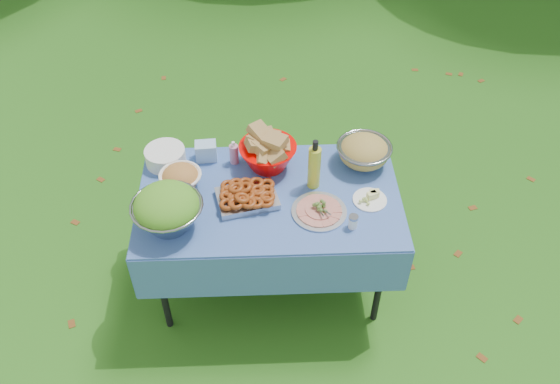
# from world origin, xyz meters

# --- Properties ---
(ground) EXTENTS (80.00, 80.00, 0.00)m
(ground) POSITION_xyz_m (0.00, 0.00, 0.00)
(ground) COLOR #143D0B
(ground) RESTS_ON ground
(picnic_table) EXTENTS (1.46, 0.86, 0.76)m
(picnic_table) POSITION_xyz_m (0.00, 0.00, 0.38)
(picnic_table) COLOR #77A7E4
(picnic_table) RESTS_ON ground
(salad_bowl) EXTENTS (0.41, 0.41, 0.25)m
(salad_bowl) POSITION_xyz_m (-0.53, -0.20, 0.88)
(salad_bowl) COLOR #92959A
(salad_bowl) RESTS_ON picnic_table
(pasta_bowl_white) EXTENTS (0.30, 0.30, 0.13)m
(pasta_bowl_white) POSITION_xyz_m (-0.50, 0.10, 0.83)
(pasta_bowl_white) COLOR white
(pasta_bowl_white) RESTS_ON picnic_table
(plate_stack) EXTENTS (0.27, 0.27, 0.10)m
(plate_stack) POSITION_xyz_m (-0.60, 0.30, 0.81)
(plate_stack) COLOR white
(plate_stack) RESTS_ON picnic_table
(wipes_box) EXTENTS (0.13, 0.10, 0.11)m
(wipes_box) POSITION_xyz_m (-0.36, 0.33, 0.82)
(wipes_box) COLOR #A4D2F9
(wipes_box) RESTS_ON picnic_table
(sanitizer_bottle) EXTENTS (0.07, 0.07, 0.15)m
(sanitizer_bottle) POSITION_xyz_m (-0.20, 0.29, 0.84)
(sanitizer_bottle) COLOR #CC82A2
(sanitizer_bottle) RESTS_ON picnic_table
(bread_bowl) EXTENTS (0.38, 0.38, 0.22)m
(bread_bowl) POSITION_xyz_m (-0.00, 0.25, 0.87)
(bread_bowl) COLOR #F70300
(bread_bowl) RESTS_ON picnic_table
(pasta_bowl_steel) EXTENTS (0.35, 0.35, 0.17)m
(pasta_bowl_steel) POSITION_xyz_m (0.56, 0.26, 0.85)
(pasta_bowl_steel) COLOR #92959A
(pasta_bowl_steel) RESTS_ON picnic_table
(fried_tray) EXTENTS (0.37, 0.30, 0.08)m
(fried_tray) POSITION_xyz_m (-0.12, -0.04, 0.80)
(fried_tray) COLOR #B2B1B6
(fried_tray) RESTS_ON picnic_table
(charcuterie_platter) EXTENTS (0.34, 0.34, 0.07)m
(charcuterie_platter) POSITION_xyz_m (0.27, -0.14, 0.80)
(charcuterie_platter) COLOR silver
(charcuterie_platter) RESTS_ON picnic_table
(oil_bottle) EXTENTS (0.09, 0.09, 0.32)m
(oil_bottle) POSITION_xyz_m (0.25, 0.08, 0.92)
(oil_bottle) COLOR gold
(oil_bottle) RESTS_ON picnic_table
(cheese_plate) EXTENTS (0.25, 0.25, 0.05)m
(cheese_plate) POSITION_xyz_m (0.56, -0.06, 0.79)
(cheese_plate) COLOR white
(cheese_plate) RESTS_ON picnic_table
(shaker) EXTENTS (0.07, 0.07, 0.08)m
(shaker) POSITION_xyz_m (0.44, -0.25, 0.80)
(shaker) COLOR white
(shaker) RESTS_ON picnic_table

